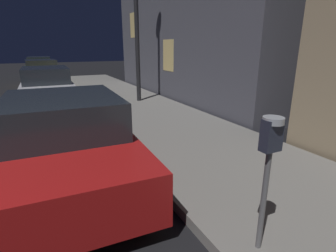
{
  "coord_description": "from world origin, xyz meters",
  "views": [
    {
      "loc": [
        2.57,
        -1.92,
        2.14
      ],
      "look_at": [
        4.1,
        1.15,
        1.1
      ],
      "focal_mm": 27.81,
      "sensor_mm": 36.0,
      "label": 1
    }
  ],
  "objects_px": {
    "parking_meter": "(269,153)",
    "car_yellow_cab": "(42,73)",
    "car_red": "(66,140)",
    "car_silver": "(47,87)",
    "car_green": "(40,66)"
  },
  "relations": [
    {
      "from": "parking_meter",
      "to": "car_yellow_cab",
      "type": "xyz_separation_m",
      "value": [
        -1.55,
        15.59,
        -0.51
      ]
    },
    {
      "from": "car_red",
      "to": "car_silver",
      "type": "xyz_separation_m",
      "value": [
        0.0,
        6.35,
        0.01
      ]
    },
    {
      "from": "car_yellow_cab",
      "to": "car_green",
      "type": "distance_m",
      "value": 5.62
    },
    {
      "from": "parking_meter",
      "to": "car_red",
      "type": "xyz_separation_m",
      "value": [
        -1.55,
        2.72,
        -0.51
      ]
    },
    {
      "from": "parking_meter",
      "to": "car_silver",
      "type": "xyz_separation_m",
      "value": [
        -1.55,
        9.07,
        -0.5
      ]
    },
    {
      "from": "car_red",
      "to": "car_yellow_cab",
      "type": "relative_size",
      "value": 1.01
    },
    {
      "from": "car_red",
      "to": "car_green",
      "type": "height_order",
      "value": "same"
    },
    {
      "from": "parking_meter",
      "to": "car_green",
      "type": "bearing_deg",
      "value": 94.17
    },
    {
      "from": "car_yellow_cab",
      "to": "car_green",
      "type": "relative_size",
      "value": 0.99
    },
    {
      "from": "car_green",
      "to": "parking_meter",
      "type": "bearing_deg",
      "value": -85.83
    },
    {
      "from": "car_yellow_cab",
      "to": "parking_meter",
      "type": "bearing_deg",
      "value": -84.33
    },
    {
      "from": "parking_meter",
      "to": "car_silver",
      "type": "bearing_deg",
      "value": 99.67
    },
    {
      "from": "car_silver",
      "to": "car_yellow_cab",
      "type": "bearing_deg",
      "value": 90.01
    },
    {
      "from": "car_green",
      "to": "car_yellow_cab",
      "type": "bearing_deg",
      "value": -90.01
    },
    {
      "from": "parking_meter",
      "to": "car_silver",
      "type": "height_order",
      "value": "parking_meter"
    }
  ]
}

